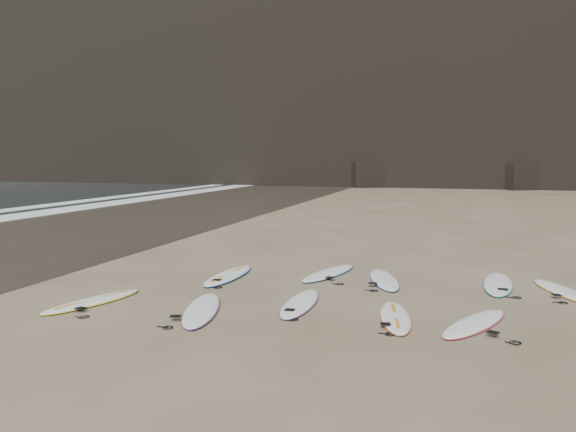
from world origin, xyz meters
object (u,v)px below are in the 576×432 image
object	(u,v)px
surfboard_0	(93,301)
surfboard_7	(384,279)
surfboard_6	(329,273)
surfboard_2	(300,303)
surfboard_8	(498,284)
surfboard_1	(202,309)
surfboard_4	(475,323)
surfboard_9	(563,291)
surfboard_5	(229,275)
surfboard_3	(395,317)

from	to	relation	value
surfboard_0	surfboard_7	bearing A→B (deg)	50.97
surfboard_0	surfboard_6	size ratio (longest dim) A/B	0.95
surfboard_0	surfboard_2	distance (m)	4.34
surfboard_8	surfboard_6	bearing A→B (deg)	-176.72
surfboard_1	surfboard_2	xyz separation A→B (m)	(1.73, 1.03, -0.00)
surfboard_4	surfboard_7	size ratio (longest dim) A/B	0.95
surfboard_2	surfboard_9	size ratio (longest dim) A/B	1.02
surfboard_2	surfboard_5	bearing A→B (deg)	137.69
surfboard_5	surfboard_8	bearing A→B (deg)	8.75
surfboard_7	surfboard_4	bearing A→B (deg)	-73.13
surfboard_1	surfboard_8	size ratio (longest dim) A/B	0.98
surfboard_0	surfboard_7	size ratio (longest dim) A/B	0.97
surfboard_4	surfboard_7	distance (m)	3.77
surfboard_0	surfboard_4	distance (m)	7.65
surfboard_0	surfboard_9	world-z (taller)	surfboard_0
surfboard_2	surfboard_6	bearing A→B (deg)	89.43
surfboard_6	surfboard_7	world-z (taller)	surfboard_6
surfboard_4	surfboard_9	xyz separation A→B (m)	(1.97, 3.17, 0.00)
surfboard_3	surfboard_8	bearing A→B (deg)	49.26
surfboard_5	surfboard_6	xyz separation A→B (m)	(2.38, 1.02, -0.00)
surfboard_2	surfboard_6	distance (m)	3.11
surfboard_3	surfboard_6	size ratio (longest dim) A/B	0.87
surfboard_4	surfboard_9	bearing A→B (deg)	82.99
surfboard_4	surfboard_8	size ratio (longest dim) A/B	0.89
surfboard_4	surfboard_7	xyz separation A→B (m)	(-2.03, 3.18, 0.00)
surfboard_1	surfboard_3	bearing A→B (deg)	-7.38
surfboard_6	surfboard_9	size ratio (longest dim) A/B	1.08
surfboard_6	surfboard_8	world-z (taller)	surfboard_8
surfboard_2	surfboard_9	world-z (taller)	surfboard_2
surfboard_1	surfboard_4	size ratio (longest dim) A/B	1.10
surfboard_4	surfboard_5	size ratio (longest dim) A/B	0.88
surfboard_4	surfboard_7	world-z (taller)	surfboard_7
surfboard_0	surfboard_2	world-z (taller)	same
surfboard_6	surfboard_7	distance (m)	1.51
surfboard_8	surfboard_9	world-z (taller)	surfboard_8
surfboard_5	surfboard_6	distance (m)	2.59
surfboard_2	surfboard_6	world-z (taller)	surfboard_6
surfboard_0	surfboard_6	world-z (taller)	surfboard_6
surfboard_5	surfboard_9	xyz separation A→B (m)	(7.85, 0.65, -0.01)
surfboard_3	surfboard_9	world-z (taller)	surfboard_9
surfboard_7	surfboard_8	xyz separation A→B (m)	(2.65, 0.29, 0.00)
surfboard_2	surfboard_5	distance (m)	3.23
surfboard_1	surfboard_9	distance (m)	8.06
surfboard_2	surfboard_4	size ratio (longest dim) A/B	1.02
surfboard_0	surfboard_5	bearing A→B (deg)	77.77
surfboard_6	surfboard_0	bearing A→B (deg)	-119.31
surfboard_1	surfboard_5	size ratio (longest dim) A/B	0.97
surfboard_5	surfboard_3	bearing A→B (deg)	-29.12
surfboard_8	surfboard_4	bearing A→B (deg)	-96.07
surfboard_4	surfboard_5	bearing A→B (deg)	-178.27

